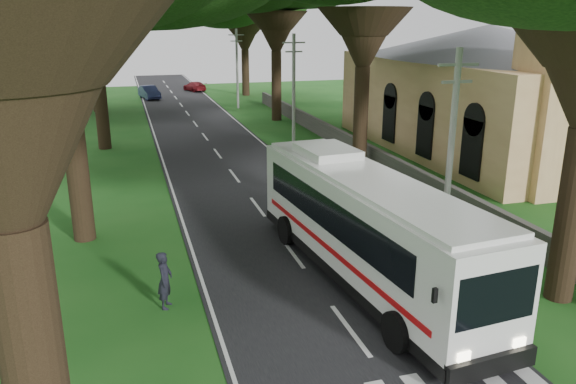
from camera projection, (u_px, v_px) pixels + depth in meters
The scene contains 12 objects.
ground at pixel (378, 369), 14.98m from camera, with size 140.00×140.00×0.00m, color #184D16.
road at pixel (220, 157), 37.90m from camera, with size 8.00×120.00×0.04m, color black.
property_wall at pixel (350, 144), 39.22m from camera, with size 0.35×50.00×1.20m, color #383533.
church at pixel (487, 81), 38.07m from camera, with size 14.00×24.00×11.60m.
pole_near at pixel (451, 154), 20.72m from camera, with size 1.60×0.24×8.00m.
pole_mid at pixel (294, 90), 39.06m from camera, with size 1.60×0.24×8.00m.
pole_far at pixel (237, 67), 57.40m from camera, with size 1.60×0.24×8.00m.
tree_r_far at pixel (244, 2), 65.40m from camera, with size 13.41×13.41×13.83m.
coach_bus at pixel (365, 224), 19.59m from camera, with size 3.96×13.24×3.85m.
distant_car_b at pixel (149, 92), 65.20m from camera, with size 1.58×4.54×1.50m, color navy.
distant_car_c at pixel (195, 86), 72.25m from camera, with size 1.69×4.16×1.21m, color maroon.
pedestrian at pixel (165, 280), 17.92m from camera, with size 0.70×0.46×1.92m, color black.
Camera 1 is at (-5.95, -11.71, 8.94)m, focal length 35.00 mm.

